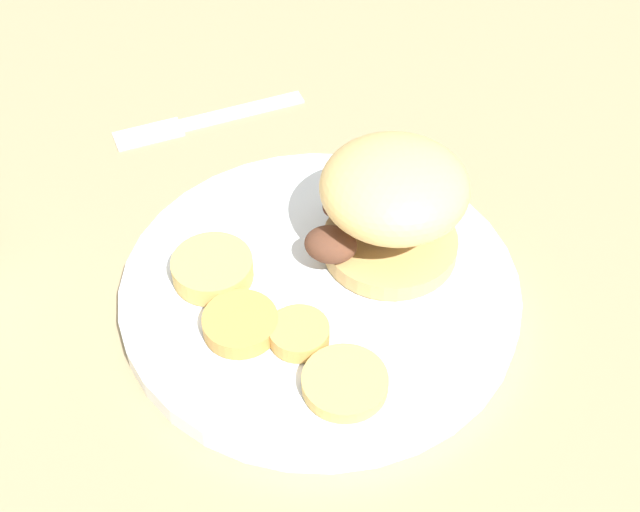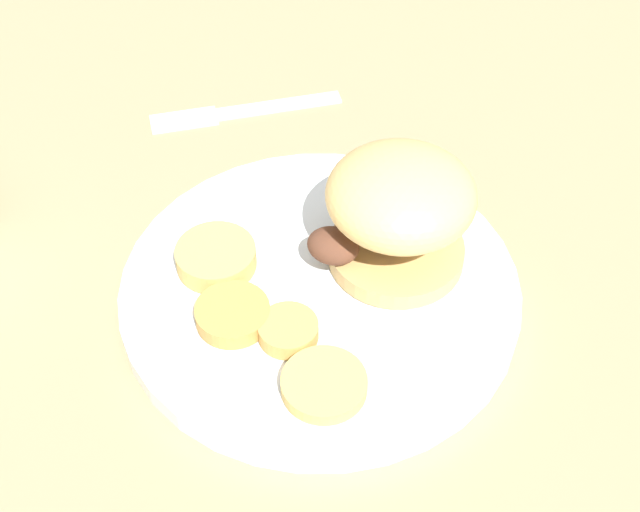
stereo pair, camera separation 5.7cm
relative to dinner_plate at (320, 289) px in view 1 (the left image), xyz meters
The scene contains 8 objects.
ground_plane 0.01m from the dinner_plate, ahead, with size 4.00×4.00×0.00m, color #937F5B.
dinner_plate is the anchor object (origin of this frame).
sandwich 0.07m from the dinner_plate, 155.19° to the left, with size 0.10×0.10×0.08m.
potato_round_0 0.09m from the dinner_plate, 40.72° to the left, with size 0.05×0.05×0.01m, color tan.
potato_round_1 0.05m from the dinner_plate, 15.50° to the left, with size 0.04×0.04×0.01m, color tan.
potato_round_2 0.07m from the dinner_plate, 63.40° to the right, with size 0.05×0.05×0.02m, color tan.
potato_round_3 0.07m from the dinner_plate, 20.41° to the right, with size 0.05×0.05×0.01m, color #BC8942.
fork 0.21m from the dinner_plate, 123.46° to the right, with size 0.14×0.11×0.00m.
Camera 1 is at (0.33, 0.20, 0.46)m, focal length 50.00 mm.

